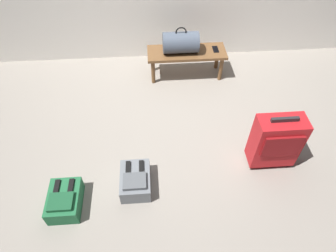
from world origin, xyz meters
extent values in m
plane|color=gray|center=(0.00, 0.00, 0.00)|extent=(6.60, 6.60, 0.00)
cube|color=brown|center=(0.30, 1.07, 0.35)|extent=(1.00, 0.36, 0.04)
cylinder|color=brown|center=(-0.14, 0.94, 0.17)|extent=(0.05, 0.05, 0.33)
cylinder|color=brown|center=(0.74, 0.94, 0.17)|extent=(0.05, 0.05, 0.33)
cylinder|color=brown|center=(-0.14, 1.20, 0.17)|extent=(0.05, 0.05, 0.33)
cylinder|color=brown|center=(0.74, 1.20, 0.17)|extent=(0.05, 0.05, 0.33)
cylinder|color=#475160|center=(0.22, 1.07, 0.50)|extent=(0.44, 0.26, 0.26)
torus|color=black|center=(0.22, 1.07, 0.64)|extent=(0.14, 0.02, 0.14)
cube|color=black|center=(0.67, 1.09, 0.37)|extent=(0.07, 0.14, 0.01)
cube|color=black|center=(0.67, 1.09, 0.38)|extent=(0.06, 0.13, 0.00)
cube|color=red|center=(0.98, -0.41, 0.33)|extent=(0.45, 0.22, 0.55)
cube|color=maroon|center=(0.98, -0.53, 0.40)|extent=(0.36, 0.02, 0.25)
cube|color=#262628|center=(0.98, -0.41, 0.62)|extent=(0.25, 0.03, 0.04)
cylinder|color=black|center=(0.83, -0.33, 0.03)|extent=(0.02, 0.05, 0.05)
cylinder|color=black|center=(1.14, -0.33, 0.03)|extent=(0.02, 0.05, 0.05)
cube|color=slate|center=(-0.37, -0.61, 0.09)|extent=(0.28, 0.38, 0.17)
cube|color=#515559|center=(-0.37, -0.67, 0.19)|extent=(0.21, 0.17, 0.04)
cube|color=black|center=(-0.43, -0.54, 0.18)|extent=(0.04, 0.19, 0.02)
cube|color=black|center=(-0.31, -0.54, 0.18)|extent=(0.04, 0.19, 0.02)
cube|color=#1E6038|center=(-1.01, -0.77, 0.09)|extent=(0.28, 0.38, 0.17)
cube|color=#184D2C|center=(-1.01, -0.83, 0.19)|extent=(0.21, 0.17, 0.04)
cube|color=black|center=(-1.07, -0.70, 0.18)|extent=(0.04, 0.19, 0.02)
cube|color=black|center=(-0.94, -0.70, 0.18)|extent=(0.04, 0.19, 0.02)
camera|label=1|loc=(-0.17, -2.09, 2.50)|focal=31.30mm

